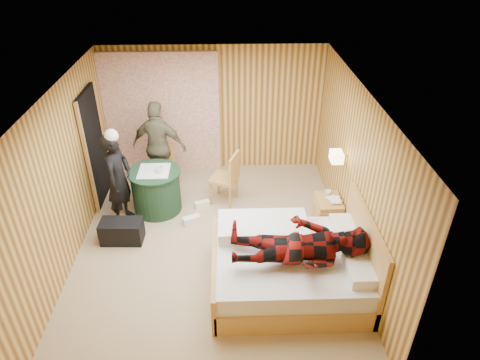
{
  "coord_description": "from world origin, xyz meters",
  "views": [
    {
      "loc": [
        0.25,
        -5.28,
        4.45
      ],
      "look_at": [
        0.43,
        0.22,
        1.05
      ],
      "focal_mm": 32.0,
      "sensor_mm": 36.0,
      "label": 1
    }
  ],
  "objects_px": {
    "chair_near": "(228,175)",
    "wall_lamp": "(337,157)",
    "round_table": "(156,190)",
    "nightstand": "(328,213)",
    "duffel_bag": "(122,231)",
    "bed": "(293,265)",
    "woman_standing": "(119,179)",
    "chair_far": "(162,163)",
    "man_on_bed": "(301,238)",
    "man_at_table": "(159,147)"
  },
  "relations": [
    {
      "from": "chair_near",
      "to": "wall_lamp",
      "type": "bearing_deg",
      "value": 87.98
    },
    {
      "from": "round_table",
      "to": "chair_near",
      "type": "bearing_deg",
      "value": 8.33
    },
    {
      "from": "nightstand",
      "to": "duffel_bag",
      "type": "xyz_separation_m",
      "value": [
        -3.34,
        -0.26,
        -0.09
      ]
    },
    {
      "from": "round_table",
      "to": "chair_near",
      "type": "xyz_separation_m",
      "value": [
        1.26,
        0.18,
        0.18
      ]
    },
    {
      "from": "bed",
      "to": "nightstand",
      "type": "height_order",
      "value": "bed"
    },
    {
      "from": "bed",
      "to": "woman_standing",
      "type": "bearing_deg",
      "value": 148.92
    },
    {
      "from": "wall_lamp",
      "to": "chair_near",
      "type": "relative_size",
      "value": 0.26
    },
    {
      "from": "chair_far",
      "to": "chair_near",
      "type": "distance_m",
      "value": 1.34
    },
    {
      "from": "chair_near",
      "to": "woman_standing",
      "type": "relative_size",
      "value": 0.61
    },
    {
      "from": "chair_near",
      "to": "duffel_bag",
      "type": "relative_size",
      "value": 1.51
    },
    {
      "from": "duffel_bag",
      "to": "woman_standing",
      "type": "bearing_deg",
      "value": 99.63
    },
    {
      "from": "wall_lamp",
      "to": "chair_far",
      "type": "height_order",
      "value": "wall_lamp"
    },
    {
      "from": "chair_near",
      "to": "duffel_bag",
      "type": "bearing_deg",
      "value": -37.21
    },
    {
      "from": "wall_lamp",
      "to": "woman_standing",
      "type": "height_order",
      "value": "woman_standing"
    },
    {
      "from": "chair_far",
      "to": "chair_near",
      "type": "relative_size",
      "value": 0.94
    },
    {
      "from": "bed",
      "to": "duffel_bag",
      "type": "xyz_separation_m",
      "value": [
        -2.58,
        1.03,
        -0.15
      ]
    },
    {
      "from": "round_table",
      "to": "woman_standing",
      "type": "bearing_deg",
      "value": -151.19
    },
    {
      "from": "chair_near",
      "to": "woman_standing",
      "type": "bearing_deg",
      "value": -53.78
    },
    {
      "from": "chair_far",
      "to": "man_on_bed",
      "type": "distance_m",
      "value": 3.56
    },
    {
      "from": "chair_near",
      "to": "bed",
      "type": "bearing_deg",
      "value": 44.04
    },
    {
      "from": "round_table",
      "to": "man_at_table",
      "type": "distance_m",
      "value": 0.88
    },
    {
      "from": "man_at_table",
      "to": "woman_standing",
      "type": "bearing_deg",
      "value": 75.84
    },
    {
      "from": "chair_near",
      "to": "duffel_bag",
      "type": "height_order",
      "value": "chair_near"
    },
    {
      "from": "woman_standing",
      "to": "man_at_table",
      "type": "bearing_deg",
      "value": -13.72
    },
    {
      "from": "wall_lamp",
      "to": "man_on_bed",
      "type": "bearing_deg",
      "value": -116.06
    },
    {
      "from": "round_table",
      "to": "duffel_bag",
      "type": "xyz_separation_m",
      "value": [
        -0.45,
        -0.86,
        -0.21
      ]
    },
    {
      "from": "chair_near",
      "to": "duffel_bag",
      "type": "distance_m",
      "value": 2.04
    },
    {
      "from": "duffel_bag",
      "to": "chair_far",
      "type": "bearing_deg",
      "value": 75.18
    },
    {
      "from": "nightstand",
      "to": "chair_near",
      "type": "xyz_separation_m",
      "value": [
        -1.63,
        0.78,
        0.29
      ]
    },
    {
      "from": "woman_standing",
      "to": "man_on_bed",
      "type": "distance_m",
      "value": 3.25
    },
    {
      "from": "wall_lamp",
      "to": "nightstand",
      "type": "relative_size",
      "value": 0.46
    },
    {
      "from": "chair_near",
      "to": "chair_far",
      "type": "bearing_deg",
      "value": -91.38
    },
    {
      "from": "woman_standing",
      "to": "chair_far",
      "type": "bearing_deg",
      "value": -15.84
    },
    {
      "from": "bed",
      "to": "chair_far",
      "type": "bearing_deg",
      "value": 129.05
    },
    {
      "from": "round_table",
      "to": "wall_lamp",
      "type": "bearing_deg",
      "value": -10.41
    },
    {
      "from": "bed",
      "to": "round_table",
      "type": "distance_m",
      "value": 2.84
    },
    {
      "from": "round_table",
      "to": "duffel_bag",
      "type": "height_order",
      "value": "round_table"
    },
    {
      "from": "chair_near",
      "to": "man_at_table",
      "type": "distance_m",
      "value": 1.4
    },
    {
      "from": "wall_lamp",
      "to": "bed",
      "type": "bearing_deg",
      "value": -120.75
    },
    {
      "from": "man_at_table",
      "to": "wall_lamp",
      "type": "bearing_deg",
      "value": 169.22
    },
    {
      "from": "wall_lamp",
      "to": "round_table",
      "type": "distance_m",
      "value": 3.11
    },
    {
      "from": "man_on_bed",
      "to": "bed",
      "type": "bearing_deg",
      "value": 97.59
    },
    {
      "from": "duffel_bag",
      "to": "man_at_table",
      "type": "distance_m",
      "value": 1.8
    },
    {
      "from": "wall_lamp",
      "to": "round_table",
      "type": "bearing_deg",
      "value": 169.59
    },
    {
      "from": "bed",
      "to": "nightstand",
      "type": "xyz_separation_m",
      "value": [
        0.76,
        1.29,
        -0.06
      ]
    },
    {
      "from": "wall_lamp",
      "to": "man_on_bed",
      "type": "relative_size",
      "value": 0.15
    },
    {
      "from": "chair_near",
      "to": "man_at_table",
      "type": "relative_size",
      "value": 0.57
    },
    {
      "from": "round_table",
      "to": "man_on_bed",
      "type": "height_order",
      "value": "man_on_bed"
    },
    {
      "from": "chair_near",
      "to": "woman_standing",
      "type": "xyz_separation_m",
      "value": [
        -1.78,
        -0.47,
        0.23
      ]
    },
    {
      "from": "duffel_bag",
      "to": "chair_near",
      "type": "bearing_deg",
      "value": 33.65
    }
  ]
}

